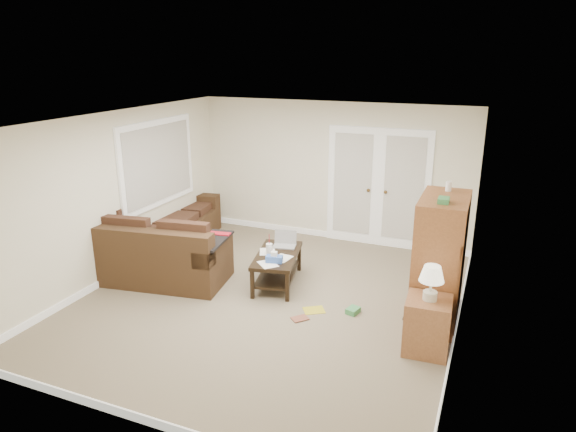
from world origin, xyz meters
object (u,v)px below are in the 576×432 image
at_px(coffee_table, 278,267).
at_px(side_cabinet, 428,321).
at_px(sectional_sofa, 165,240).
at_px(tv_armoire, 439,260).

distance_m(coffee_table, side_cabinet, 2.53).
xyz_separation_m(sectional_sofa, coffee_table, (2.05, -0.08, -0.10)).
bearing_deg(sectional_sofa, coffee_table, -11.06).
relative_size(tv_armoire, side_cabinet, 1.67).
bearing_deg(tv_armoire, side_cabinet, -90.30).
bearing_deg(side_cabinet, tv_armoire, 87.11).
bearing_deg(side_cabinet, coffee_table, 153.15).
distance_m(sectional_sofa, side_cabinet, 4.50).
xyz_separation_m(sectional_sofa, side_cabinet, (4.36, -1.10, 0.02)).
relative_size(sectional_sofa, side_cabinet, 2.91).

